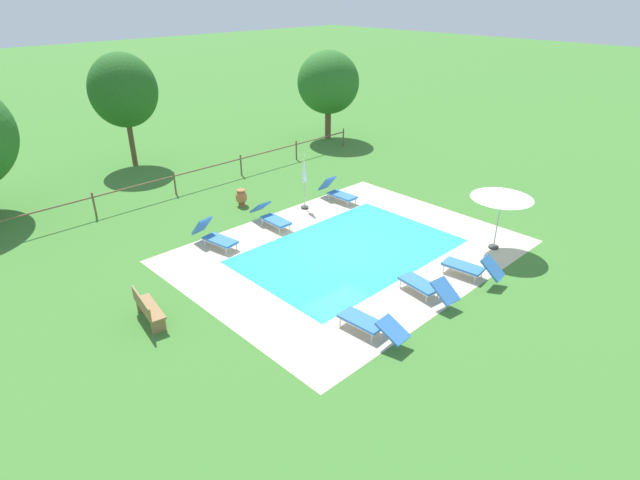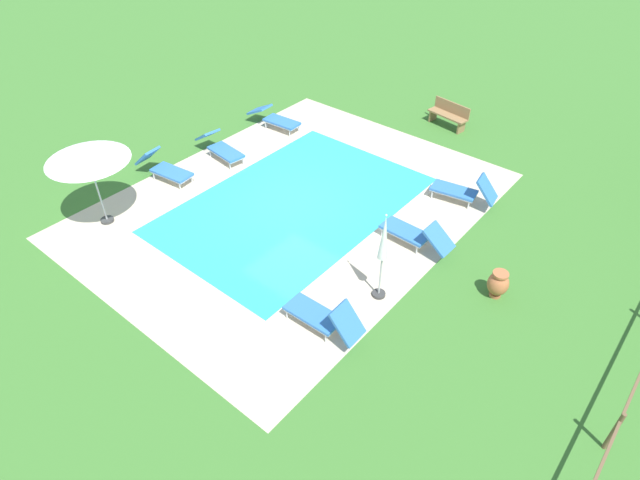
# 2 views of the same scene
# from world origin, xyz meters

# --- Properties ---
(ground_plane) EXTENTS (160.00, 160.00, 0.00)m
(ground_plane) POSITION_xyz_m (0.00, 0.00, 0.00)
(ground_plane) COLOR #3D752D
(pool_deck_paving) EXTENTS (11.55, 8.98, 0.01)m
(pool_deck_paving) POSITION_xyz_m (0.00, 0.00, 0.00)
(pool_deck_paving) COLOR beige
(pool_deck_paving) RESTS_ON ground
(swimming_pool_water) EXTENTS (7.63, 5.06, 0.01)m
(swimming_pool_water) POSITION_xyz_m (0.00, 0.00, 0.01)
(swimming_pool_water) COLOR #2DB7C6
(swimming_pool_water) RESTS_ON ground
(pool_coping_rim) EXTENTS (8.11, 5.54, 0.01)m
(pool_coping_rim) POSITION_xyz_m (0.00, 0.00, 0.01)
(pool_coping_rim) COLOR beige
(pool_coping_rim) RESTS_ON ground
(sun_lounger_north_near_steps) EXTENTS (0.90, 1.93, 0.99)m
(sun_lounger_north_near_steps) POSITION_xyz_m (-3.21, 3.68, 0.39)
(sun_lounger_north_near_steps) COLOR #3370BC
(sun_lounger_north_near_steps) RESTS_ON ground
(sun_lounger_north_mid) EXTENTS (0.85, 2.08, 0.80)m
(sun_lounger_north_mid) POSITION_xyz_m (-0.49, -3.67, 0.37)
(sun_lounger_north_mid) COLOR #3370BC
(sun_lounger_north_mid) RESTS_ON ground
(sun_lounger_north_far) EXTENTS (0.65, 2.01, 0.85)m
(sun_lounger_north_far) POSITION_xyz_m (-0.61, 3.65, 0.37)
(sun_lounger_north_far) COLOR #3370BC
(sun_lounger_north_far) RESTS_ON ground
(sun_lounger_north_end) EXTENTS (0.83, 2.01, 0.90)m
(sun_lounger_north_end) POSITION_xyz_m (1.49, -4.00, 0.38)
(sun_lounger_north_end) COLOR #3370BC
(sun_lounger_north_end) RESTS_ON ground
(sun_lounger_south_near_corner) EXTENTS (0.63, 1.88, 0.98)m
(sun_lounger_south_near_corner) POSITION_xyz_m (3.17, 3.66, 0.39)
(sun_lounger_south_near_corner) COLOR #3370BC
(sun_lounger_south_near_corner) RESTS_ON ground
(sun_lounger_south_mid) EXTENTS (0.73, 2.11, 0.71)m
(sun_lounger_south_mid) POSITION_xyz_m (-3.17, -3.74, 0.35)
(sun_lounger_south_mid) COLOR #3370BC
(sun_lounger_south_mid) RESTS_ON ground
(patio_umbrella_open_foreground) EXTENTS (2.14, 2.14, 2.35)m
(patio_umbrella_open_foreground) POSITION_xyz_m (3.94, -3.48, 2.11)
(patio_umbrella_open_foreground) COLOR #383838
(patio_umbrella_open_foreground) RESTS_ON ground
(patio_umbrella_closed_row_west) EXTENTS (0.32, 0.32, 2.38)m
(patio_umbrella_closed_row_west) POSITION_xyz_m (1.52, 4.01, 1.52)
(patio_umbrella_closed_row_west) COLOR #383838
(patio_umbrella_closed_row_west) RESTS_ON ground
(wooden_bench_lawn_side) EXTENTS (0.68, 1.55, 0.87)m
(wooden_bench_lawn_side) POSITION_xyz_m (-7.23, 0.99, 0.47)
(wooden_bench_lawn_side) COLOR #937047
(wooden_bench_lawn_side) RESTS_ON ground
(terracotta_urn_near_fence) EXTENTS (0.49, 0.49, 0.72)m
(terracotta_urn_near_fence) POSITION_xyz_m (-0.22, 6.14, 0.39)
(terracotta_urn_near_fence) COLOR #B7663D
(terracotta_urn_near_fence) RESTS_ON ground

